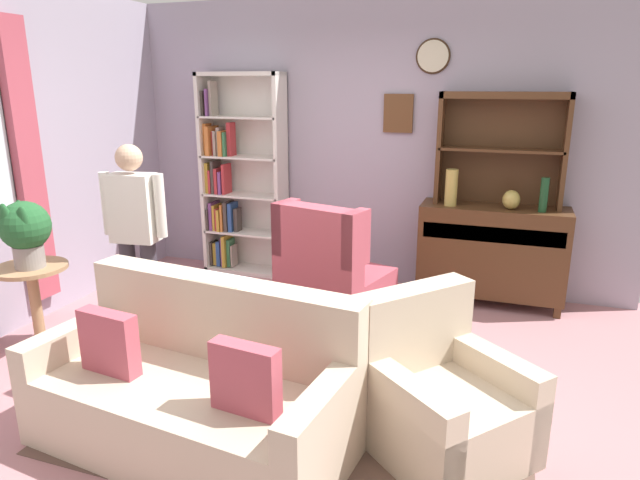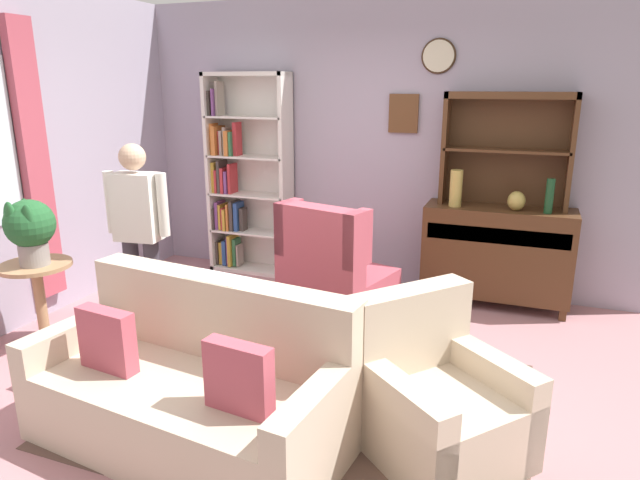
{
  "view_description": "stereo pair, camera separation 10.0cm",
  "coord_description": "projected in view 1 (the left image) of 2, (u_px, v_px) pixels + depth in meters",
  "views": [
    {
      "loc": [
        1.3,
        -3.26,
        1.99
      ],
      "look_at": [
        0.1,
        0.2,
        0.95
      ],
      "focal_mm": 31.08,
      "sensor_mm": 36.0,
      "label": 1
    },
    {
      "loc": [
        1.39,
        -3.22,
        1.99
      ],
      "look_at": [
        0.1,
        0.2,
        0.95
      ],
      "focal_mm": 31.08,
      "sensor_mm": 36.0,
      "label": 2
    }
  ],
  "objects": [
    {
      "name": "sideboard_hutch",
      "position": [
        502.0,
        134.0,
        4.9
      ],
      "size": [
        1.1,
        0.26,
        1.0
      ],
      "color": "#4C2D19",
      "rests_on": "sideboard"
    },
    {
      "name": "vase_round",
      "position": [
        511.0,
        200.0,
        4.85
      ],
      "size": [
        0.15,
        0.15,
        0.17
      ],
      "primitive_type": "ellipsoid",
      "color": "tan",
      "rests_on": "sideboard"
    },
    {
      "name": "couch_floral",
      "position": [
        197.0,
        392.0,
        3.12
      ],
      "size": [
        1.89,
        1.06,
        0.9
      ],
      "color": "beige",
      "rests_on": "ground_plane"
    },
    {
      "name": "coffee_table",
      "position": [
        266.0,
        337.0,
        3.7
      ],
      "size": [
        0.8,
        0.5,
        0.42
      ],
      "color": "#4C2D19",
      "rests_on": "ground_plane"
    },
    {
      "name": "person_reading",
      "position": [
        136.0,
        230.0,
        4.23
      ],
      "size": [
        0.53,
        0.24,
        1.56
      ],
      "color": "#38333D",
      "rests_on": "ground_plane"
    },
    {
      "name": "vase_tall",
      "position": [
        451.0,
        188.0,
        4.98
      ],
      "size": [
        0.11,
        0.11,
        0.33
      ],
      "primitive_type": "cylinder",
      "color": "tan",
      "rests_on": "sideboard"
    },
    {
      "name": "sideboard",
      "position": [
        491.0,
        250.0,
        5.09
      ],
      "size": [
        1.3,
        0.45,
        0.92
      ],
      "color": "#4C2D19",
      "rests_on": "ground_plane"
    },
    {
      "name": "plant_stand",
      "position": [
        35.0,
        300.0,
        4.15
      ],
      "size": [
        0.52,
        0.52,
        0.69
      ],
      "color": "#A87F56",
      "rests_on": "ground_plane"
    },
    {
      "name": "bottle_wine",
      "position": [
        544.0,
        195.0,
        4.73
      ],
      "size": [
        0.07,
        0.07,
        0.3
      ],
      "primitive_type": "cylinder",
      "color": "#194223",
      "rests_on": "sideboard"
    },
    {
      "name": "potted_plant_large",
      "position": [
        24.0,
        229.0,
        3.97
      ],
      "size": [
        0.36,
        0.36,
        0.49
      ],
      "color": "gray",
      "rests_on": "plant_stand"
    },
    {
      "name": "bookshelf",
      "position": [
        237.0,
        180.0,
        5.86
      ],
      "size": [
        0.9,
        0.3,
        2.1
      ],
      "color": "silver",
      "rests_on": "ground_plane"
    },
    {
      "name": "book_stack",
      "position": [
        259.0,
        320.0,
        3.69
      ],
      "size": [
        0.22,
        0.17,
        0.09
      ],
      "color": "gray",
      "rests_on": "coffee_table"
    },
    {
      "name": "ground_plane",
      "position": [
        297.0,
        376.0,
        3.91
      ],
      "size": [
        5.4,
        4.6,
        0.02
      ],
      "primitive_type": "cube",
      "color": "#B27A7F"
    },
    {
      "name": "wall_back",
      "position": [
        375.0,
        145.0,
        5.46
      ],
      "size": [
        5.0,
        0.09,
        2.8
      ],
      "color": "#A399AD",
      "rests_on": "ground_plane"
    },
    {
      "name": "wingback_chair",
      "position": [
        331.0,
        279.0,
        4.71
      ],
      "size": [
        0.96,
        0.97,
        1.05
      ],
      "color": "#B74C5B",
      "rests_on": "ground_plane"
    },
    {
      "name": "area_rug",
      "position": [
        309.0,
        402.0,
        3.58
      ],
      "size": [
        2.72,
        2.05,
        0.01
      ],
      "primitive_type": "cube",
      "color": "brown",
      "rests_on": "ground_plane"
    },
    {
      "name": "armchair_floral",
      "position": [
        440.0,
        401.0,
        3.06
      ],
      "size": [
        1.08,
        1.08,
        0.88
      ],
      "color": "beige",
      "rests_on": "ground_plane"
    }
  ]
}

